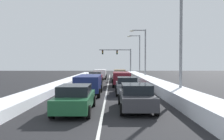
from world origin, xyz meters
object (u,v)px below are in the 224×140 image
at_px(sedan_red_center_lane_fourth, 95,77).
at_px(suv_maroon_right_lane_third, 121,78).
at_px(sedan_charcoal_right_lane_nearest, 136,97).
at_px(suv_navy_center_lane_second, 89,83).
at_px(street_lamp_right_far, 138,52).
at_px(street_lamp_right_near, 177,30).
at_px(sedan_gray_right_lane_second, 127,85).
at_px(sedan_green_center_lane_nearest, 75,98).
at_px(suv_white_center_lane_fifth, 100,73).
at_px(street_lamp_right_mid, 143,50).
at_px(sedan_silver_right_lane_fourth, 118,76).
at_px(suv_tan_right_lane_fifth, 120,73).
at_px(sedan_black_center_lane_third, 93,81).
at_px(traffic_light_gantry, 121,56).

bearing_deg(sedan_red_center_lane_fourth, suv_maroon_right_lane_third, -57.12).
height_order(sedan_charcoal_right_lane_nearest, suv_navy_center_lane_second, suv_navy_center_lane_second).
distance_m(sedan_red_center_lane_fourth, street_lamp_right_far, 15.98).
height_order(suv_navy_center_lane_second, street_lamp_right_near, street_lamp_right_near).
bearing_deg(suv_navy_center_lane_second, street_lamp_right_far, 74.37).
relative_size(sedan_gray_right_lane_second, sedan_red_center_lane_fourth, 1.00).
height_order(sedan_charcoal_right_lane_nearest, sedan_green_center_lane_nearest, same).
bearing_deg(suv_maroon_right_lane_third, street_lamp_right_near, -67.17).
height_order(sedan_red_center_lane_fourth, street_lamp_right_near, street_lamp_right_near).
relative_size(suv_white_center_lane_fifth, street_lamp_right_mid, 0.60).
height_order(sedan_green_center_lane_nearest, street_lamp_right_near, street_lamp_right_near).
height_order(sedan_green_center_lane_nearest, suv_navy_center_lane_second, suv_navy_center_lane_second).
relative_size(suv_maroon_right_lane_third, suv_white_center_lane_fifth, 1.00).
distance_m(street_lamp_right_near, street_lamp_right_far, 27.96).
distance_m(suv_maroon_right_lane_third, sedan_silver_right_lane_fourth, 6.97).
distance_m(sedan_charcoal_right_lane_nearest, street_lamp_right_mid, 23.53).
bearing_deg(street_lamp_right_mid, sedan_red_center_lane_fourth, -151.71).
bearing_deg(suv_maroon_right_lane_third, sedan_charcoal_right_lane_nearest, -88.74).
relative_size(suv_maroon_right_lane_third, suv_tan_right_lane_fifth, 1.00).
distance_m(suv_navy_center_lane_second, suv_white_center_lane_fifth, 19.65).
bearing_deg(suv_tan_right_lane_fifth, sedan_gray_right_lane_second, -90.13).
xyz_separation_m(suv_maroon_right_lane_third, sedan_silver_right_lane_fourth, (-0.15, 6.97, -0.25)).
bearing_deg(sedan_charcoal_right_lane_nearest, street_lamp_right_near, 49.87).
distance_m(suv_white_center_lane_fifth, street_lamp_right_far, 10.57).
bearing_deg(street_lamp_right_mid, sedan_black_center_lane_third, -123.49).
distance_m(sedan_charcoal_right_lane_nearest, sedan_green_center_lane_nearest, 3.50).
bearing_deg(sedan_red_center_lane_fourth, suv_tan_right_lane_fifth, 65.42).
relative_size(suv_tan_right_lane_fifth, street_lamp_right_near, 0.55).
bearing_deg(sedan_charcoal_right_lane_nearest, sedan_red_center_lane_fourth, 101.44).
distance_m(sedan_silver_right_lane_fourth, suv_tan_right_lane_fifth, 6.72).
height_order(suv_navy_center_lane_second, street_lamp_right_mid, street_lamp_right_mid).
bearing_deg(sedan_red_center_lane_fourth, sedan_silver_right_lane_fourth, 24.26).
distance_m(sedan_charcoal_right_lane_nearest, sedan_gray_right_lane_second, 6.73).
distance_m(sedan_gray_right_lane_second, sedan_red_center_lane_fourth, 12.69).
bearing_deg(street_lamp_right_far, sedan_silver_right_lane_fourth, -110.12).
bearing_deg(sedan_green_center_lane_nearest, sedan_red_center_lane_fourth, 91.07).
bearing_deg(sedan_gray_right_lane_second, suv_tan_right_lane_fifth, 89.87).
relative_size(sedan_black_center_lane_third, suv_white_center_lane_fifth, 0.92).
bearing_deg(suv_tan_right_lane_fifth, sedan_black_center_lane_third, -103.10).
bearing_deg(suv_tan_right_lane_fifth, traffic_light_gantry, 86.67).
bearing_deg(street_lamp_right_far, suv_tan_right_lane_fifth, -127.66).
height_order(suv_navy_center_lane_second, sedan_black_center_lane_third, suv_navy_center_lane_second).
xyz_separation_m(sedan_red_center_lane_fourth, suv_white_center_lane_fifth, (0.35, 6.90, 0.25)).
height_order(suv_navy_center_lane_second, suv_white_center_lane_fifth, same).
distance_m(suv_tan_right_lane_fifth, sedan_red_center_lane_fourth, 9.05).
height_order(street_lamp_right_near, street_lamp_right_far, street_lamp_right_near).
bearing_deg(suv_tan_right_lane_fifth, sedan_silver_right_lane_fourth, -93.31).
distance_m(sedan_gray_right_lane_second, suv_tan_right_lane_fifth, 20.36).
height_order(suv_maroon_right_lane_third, suv_tan_right_lane_fifth, same).
relative_size(sedan_charcoal_right_lane_nearest, sedan_black_center_lane_third, 1.00).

